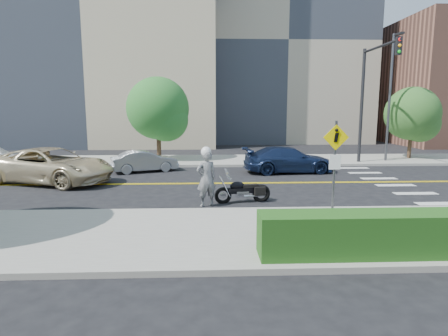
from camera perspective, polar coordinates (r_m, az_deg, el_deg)
name	(u,v)px	position (r m, az deg, el deg)	size (l,w,h in m)	color
ground_plane	(201,183)	(17.78, -3.51, -2.37)	(120.00, 120.00, 0.00)	black
sidewalk_near	(196,234)	(10.50, -4.31, -10.05)	(60.00, 5.00, 0.15)	#9E9B91
sidewalk_far	(203,160)	(25.16, -3.19, 1.17)	(60.00, 5.00, 0.15)	#9E9B91
building_left	(103,17)	(41.75, -17.92, 21.04)	(22.00, 14.00, 25.00)	tan
building_mid	(276,51)	(44.57, 7.87, 17.31)	(18.00, 14.00, 20.00)	#A39984
lamp_post	(390,99)	(26.61, 23.91, 9.64)	(0.16, 0.16, 8.00)	#4C4C51
traffic_light	(369,89)	(24.50, 21.20, 11.15)	(0.28, 4.50, 7.00)	black
pedestrian_sign	(335,160)	(11.85, 16.52, 1.17)	(0.78, 0.08, 3.00)	#4C4C51
motorcyclist	(206,177)	(13.44, -2.72, -1.36)	(0.88, 0.74, 2.18)	#9B9B9F
motorcycle	(243,186)	(14.14, 2.92, -2.68)	(2.10, 0.64, 1.28)	black
suv	(52,166)	(19.56, -24.80, 0.34)	(2.78, 6.02, 1.67)	beige
parked_car_silver	(145,161)	(21.41, -12.00, 1.02)	(1.27, 3.64, 1.20)	#9B9EA2
parked_car_blue	(288,160)	(21.00, 9.76, 1.25)	(2.00, 4.93, 1.43)	navy
tree_far_a	(158,108)	(25.18, -10.04, 8.94)	(4.08, 4.08, 5.58)	#382619
tree_far_b	(412,114)	(28.66, 26.74, 7.40)	(3.60, 3.60, 4.98)	#382619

